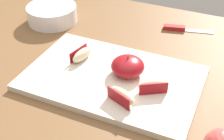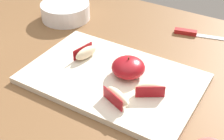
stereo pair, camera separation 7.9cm
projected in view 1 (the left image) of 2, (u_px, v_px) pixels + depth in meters
dining_table at (91, 102)px, 0.89m from camera, size 1.24×0.97×0.75m
cutting_board at (112, 79)px, 0.81m from camera, size 0.44×0.28×0.02m
apple_half_skin_up at (128, 66)px, 0.80m from camera, size 0.09×0.09×0.05m
apple_wedge_right at (82, 55)px, 0.85m from camera, size 0.04×0.08×0.03m
apple_wedge_back at (122, 96)px, 0.72m from camera, size 0.08×0.05×0.03m
apple_wedge_middle at (152, 86)px, 0.75m from camera, size 0.07×0.06×0.03m
paring_knife at (178, 28)px, 1.03m from camera, size 0.16×0.06×0.01m
ceramic_fruit_bowl at (52, 13)px, 1.06m from camera, size 0.17×0.17×0.06m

